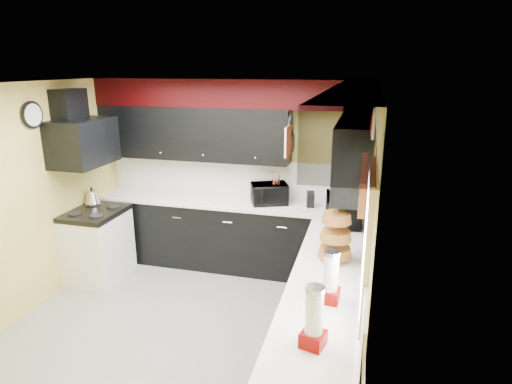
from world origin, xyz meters
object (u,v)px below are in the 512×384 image
kettle (92,197)px  knife_block (310,200)px  microwave (344,210)px  utensil_crock (276,198)px  toaster_oven (269,194)px

kettle → knife_block: bearing=10.7°
microwave → kettle: 3.22m
microwave → knife_block: microwave is taller
utensil_crock → knife_block: bearing=-1.4°
knife_block → kettle: (-2.78, -0.52, -0.03)m
toaster_oven → utensil_crock: toaster_oven is taller
utensil_crock → kettle: utensil_crock is taller
toaster_oven → knife_block: (0.53, -0.02, -0.03)m
toaster_oven → kettle: bearing=170.7°
microwave → knife_block: 0.64m
kettle → utensil_crock: bearing=12.9°
toaster_oven → utensil_crock: (0.09, -0.01, -0.04)m
toaster_oven → kettle: size_ratio=2.25×
toaster_oven → kettle: (-2.25, -0.55, -0.06)m
microwave → kettle: size_ratio=2.84×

